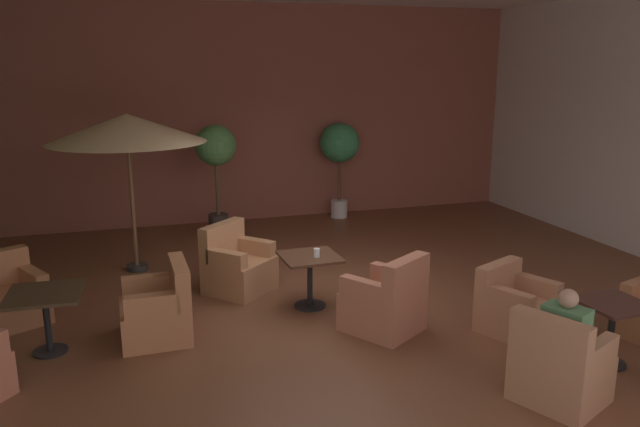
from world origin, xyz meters
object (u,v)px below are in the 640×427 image
(armchair_front_right_east, at_px, (516,308))
(patron_blue_shirt, at_px, (565,328))
(cafe_table_front_right, at_px, (613,318))
(potted_tree_left_corner, at_px, (216,155))
(armchair_front_left_east, at_px, (237,267))
(patio_umbrella_tall_red, at_px, (127,129))
(potted_tree_mid_left, at_px, (340,148))
(cafe_table_front_left, at_px, (310,268))
(armchair_mid_center_south, at_px, (7,298))
(armchair_front_right_south, at_px, (559,369))
(armchair_front_left_north, at_px, (386,303))
(armchair_mid_center_east, at_px, (159,311))
(cafe_table_mid_center, at_px, (45,305))
(iced_drink_cup, at_px, (317,253))

(armchair_front_right_east, height_order, patron_blue_shirt, patron_blue_shirt)
(cafe_table_front_right, bearing_deg, potted_tree_left_corner, 116.84)
(armchair_front_left_east, distance_m, patio_umbrella_tall_red, 2.59)
(cafe_table_front_right, relative_size, potted_tree_left_corner, 0.34)
(potted_tree_mid_left, bearing_deg, cafe_table_front_left, -113.78)
(armchair_front_right_east, bearing_deg, armchair_mid_center_south, 159.82)
(armchair_front_right_east, distance_m, potted_tree_mid_left, 5.95)
(armchair_front_right_south, distance_m, armchair_mid_center_south, 6.22)
(armchair_front_left_north, xyz_separation_m, patio_umbrella_tall_red, (-2.70, 3.18, 1.79))
(armchair_mid_center_east, height_order, potted_tree_mid_left, potted_tree_mid_left)
(cafe_table_front_left, xyz_separation_m, patron_blue_shirt, (1.55, -2.88, 0.20))
(cafe_table_front_left, xyz_separation_m, potted_tree_left_corner, (-0.61, 3.71, 0.95))
(armchair_front_left_east, bearing_deg, armchair_front_left_north, -52.55)
(cafe_table_mid_center, bearing_deg, armchair_mid_center_south, 118.33)
(patron_blue_shirt, relative_size, iced_drink_cup, 5.88)
(armchair_mid_center_east, xyz_separation_m, patron_blue_shirt, (3.44, -2.51, 0.40))
(cafe_table_front_left, bearing_deg, potted_tree_mid_left, 66.22)
(armchair_front_right_east, distance_m, iced_drink_cup, 2.46)
(armchair_front_left_north, height_order, armchair_mid_center_east, armchair_front_left_north)
(patron_blue_shirt, bearing_deg, armchair_front_left_east, 121.92)
(armchair_front_right_east, relative_size, armchair_front_right_south, 1.04)
(armchair_mid_center_south, bearing_deg, potted_tree_mid_left, 34.16)
(armchair_front_left_east, height_order, potted_tree_mid_left, potted_tree_mid_left)
(cafe_table_mid_center, distance_m, patron_blue_shirt, 5.24)
(armchair_front_left_north, relative_size, armchair_front_right_south, 1.12)
(cafe_table_front_right, relative_size, cafe_table_mid_center, 0.86)
(armchair_mid_center_east, xyz_separation_m, armchair_mid_center_south, (-1.72, 1.00, -0.01))
(armchair_mid_center_south, relative_size, iced_drink_cup, 9.33)
(cafe_table_front_left, distance_m, armchair_mid_center_south, 3.67)
(armchair_front_right_south, height_order, iced_drink_cup, armchair_front_right_south)
(armchair_mid_center_south, bearing_deg, armchair_front_left_north, -20.80)
(cafe_table_front_left, relative_size, armchair_front_left_north, 0.69)
(patio_umbrella_tall_red, bearing_deg, cafe_table_front_left, -46.58)
(armchair_front_right_east, relative_size, patio_umbrella_tall_red, 0.42)
(cafe_table_front_left, distance_m, cafe_table_mid_center, 3.08)
(armchair_front_left_north, xyz_separation_m, armchair_front_right_south, (0.89, -1.92, -0.01))
(armchair_front_left_east, height_order, armchair_front_right_east, armchair_front_left_east)
(cafe_table_front_left, xyz_separation_m, iced_drink_cup, (0.07, -0.08, 0.22))
(cafe_table_front_left, height_order, armchair_front_right_east, armchair_front_right_east)
(armchair_front_right_east, bearing_deg, armchair_front_left_north, 161.70)
(cafe_table_mid_center, bearing_deg, cafe_table_front_right, -20.25)
(iced_drink_cup, bearing_deg, cafe_table_mid_center, -174.30)
(armchair_mid_center_south, xyz_separation_m, patio_umbrella_tall_red, (1.53, 1.57, 1.82))
(armchair_front_right_south, bearing_deg, armchair_front_left_north, 114.76)
(armchair_front_left_north, relative_size, armchair_mid_center_east, 1.20)
(armchair_front_left_east, bearing_deg, cafe_table_mid_center, -151.23)
(cafe_table_front_left, bearing_deg, armchair_mid_center_south, 170.11)
(armchair_mid_center_east, bearing_deg, cafe_table_mid_center, -179.02)
(cafe_table_front_left, bearing_deg, armchair_mid_center_east, -168.84)
(potted_tree_mid_left, relative_size, patron_blue_shirt, 2.95)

